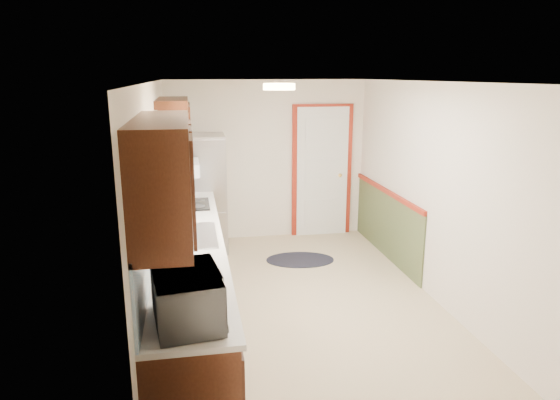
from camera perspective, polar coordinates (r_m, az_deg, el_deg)
name	(u,v)px	position (r m, az deg, el deg)	size (l,w,h in m)	color
room_shell	(304,200)	(5.19, 2.78, -0.02)	(3.20, 5.20, 2.52)	tan
kitchen_run	(185,252)	(4.90, -10.78, -5.91)	(0.63, 4.00, 2.20)	#35170C
back_wall_trim	(335,182)	(7.59, 6.32, 2.05)	(1.12, 2.30, 2.08)	maroon
ceiling_fixture	(279,87)	(4.78, -0.10, 12.83)	(0.30, 0.30, 0.06)	#FFD88C
microwave	(187,292)	(3.24, -10.53, -10.28)	(0.60, 0.33, 0.41)	white
refrigerator	(201,194)	(7.14, -9.00, 0.73)	(0.70, 0.70, 1.67)	#B7B7BC
rug	(300,260)	(6.88, 2.31, -6.84)	(0.93, 0.60, 0.01)	black
cooktop	(189,205)	(6.10, -10.37, -0.52)	(0.48, 0.58, 0.02)	black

